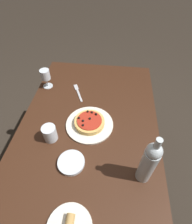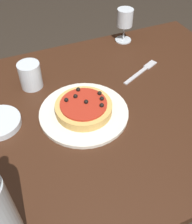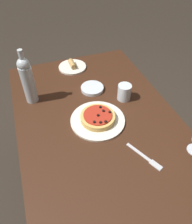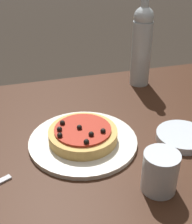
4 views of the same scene
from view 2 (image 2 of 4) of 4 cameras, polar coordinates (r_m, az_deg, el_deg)
name	(u,v)px [view 2 (image 2 of 4)]	position (r m, az deg, el deg)	size (l,w,h in m)	color
ground_plane	(88,212)	(1.49, -1.73, -20.89)	(14.00, 14.00, 0.00)	#2D261E
dining_table	(84,131)	(0.93, -2.59, -4.20)	(1.33, 0.85, 0.75)	#381E11
dinner_plate	(85,112)	(0.85, -2.43, -0.02)	(0.29, 0.29, 0.01)	silver
pizza	(85,107)	(0.84, -2.47, 1.12)	(0.18, 0.18, 0.05)	tan
wine_glass	(125,19)	(1.19, 6.29, 19.42)	(0.07, 0.07, 0.14)	silver
water_cup	(30,75)	(0.96, -14.11, 7.74)	(0.08, 0.08, 0.10)	silver
fork	(142,71)	(1.05, 10.07, 8.87)	(0.18, 0.10, 0.00)	#B7B7BC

